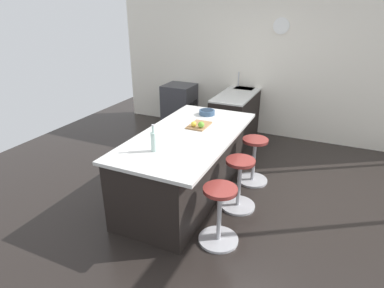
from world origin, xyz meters
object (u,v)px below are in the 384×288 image
oven_range (180,106)px  fruit_bowl (207,112)px  stool_middle (239,185)px  cutting_board (199,125)px  kitchen_island (185,164)px  stool_by_window (254,162)px  apple_green (201,125)px  water_bottle (154,141)px  stool_near_camera (219,217)px  apple_yellow (194,124)px

oven_range → fruit_bowl: size_ratio=3.85×
stool_middle → cutting_board: 0.95m
kitchen_island → stool_by_window: kitchen_island is taller
kitchen_island → apple_green: (-0.21, 0.13, 0.50)m
oven_range → fruit_bowl: fruit_bowl is taller
stool_by_window → cutting_board: size_ratio=1.86×
water_bottle → apple_green: bearing=166.3°
kitchen_island → fruit_bowl: size_ratio=9.88×
stool_near_camera → apple_yellow: apple_yellow is taller
kitchen_island → fruit_bowl: bearing=-178.1°
kitchen_island → apple_green: 0.56m
water_bottle → oven_range: bearing=-158.2°
oven_range → apple_yellow: 2.60m
cutting_board → water_bottle: size_ratio=1.15×
stool_near_camera → water_bottle: 1.08m
cutting_board → water_bottle: water_bottle is taller
apple_yellow → oven_range: bearing=-149.0°
oven_range → stool_by_window: bearing=50.4°
stool_middle → apple_green: size_ratio=7.99×
kitchen_island → stool_middle: 0.76m
kitchen_island → water_bottle: bearing=-6.8°
oven_range → stool_by_window: 2.64m
stool_near_camera → apple_yellow: bearing=-142.2°
cutting_board → oven_range: bearing=-147.2°
water_bottle → stool_by_window: bearing=148.7°
oven_range → stool_middle: bearing=40.3°
stool_by_window → water_bottle: bearing=-31.3°
stool_near_camera → fruit_bowl: (-1.52, -0.77, 0.62)m
apple_green → water_bottle: size_ratio=0.27×
oven_range → cutting_board: 2.52m
apple_yellow → apple_green: (-0.00, 0.11, 0.01)m
oven_range → apple_green: bearing=33.0°
stool_near_camera → apple_yellow: size_ratio=9.32×
stool_middle → apple_yellow: 0.98m
apple_yellow → apple_green: apple_green is taller
apple_yellow → apple_green: 0.11m
water_bottle → cutting_board: bearing=171.9°
kitchen_island → apple_yellow: bearing=173.4°
stool_middle → fruit_bowl: 1.27m
oven_range → apple_yellow: apple_yellow is taller
apple_green → fruit_bowl: apple_green is taller
stool_by_window → water_bottle: water_bottle is taller
apple_yellow → apple_green: size_ratio=0.86×
stool_near_camera → stool_middle: bearing=180.0°
stool_near_camera → fruit_bowl: size_ratio=2.92×
stool_middle → apple_yellow: apple_yellow is taller
cutting_board → fruit_bowl: size_ratio=1.57×
oven_range → stool_by_window: size_ratio=1.32×
cutting_board → apple_green: 0.13m
stool_by_window → stool_near_camera: size_ratio=1.00×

